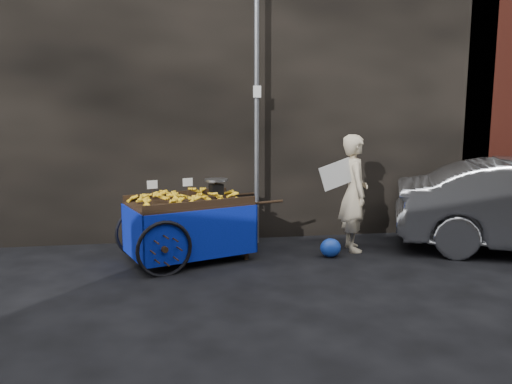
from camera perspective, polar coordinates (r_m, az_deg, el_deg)
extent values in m
plane|color=black|center=(6.84, -0.73, -8.62)|extent=(80.00, 80.00, 0.00)
cube|color=black|center=(9.07, -9.57, 11.56)|extent=(11.00, 2.00, 5.00)
cube|color=#591E14|center=(11.11, 26.88, 10.22)|extent=(3.00, 2.00, 5.00)
cylinder|color=slate|center=(7.85, 0.07, 8.47)|extent=(0.08, 0.08, 4.00)
cube|color=white|center=(7.81, 0.13, 11.40)|extent=(0.12, 0.02, 0.18)
cube|color=black|center=(7.09, -7.70, -1.39)|extent=(1.85, 1.49, 0.06)
cube|color=black|center=(7.51, -9.02, -0.30)|extent=(1.52, 0.59, 0.10)
cube|color=black|center=(6.64, -6.23, -1.44)|extent=(1.52, 0.59, 0.10)
cube|color=black|center=(7.10, -1.15, -4.61)|extent=(0.06, 0.06, 0.80)
cube|color=black|center=(7.80, -3.91, -3.40)|extent=(0.06, 0.06, 0.80)
cylinder|color=black|center=(7.18, 1.32, -1.18)|extent=(0.48, 0.21, 0.04)
cylinder|color=black|center=(7.87, -1.63, -0.29)|extent=(0.48, 0.21, 0.04)
torus|color=black|center=(6.51, -10.42, -6.46)|extent=(0.72, 0.30, 0.75)
torus|color=black|center=(7.51, -13.07, -4.47)|extent=(0.72, 0.30, 0.75)
cylinder|color=black|center=(7.01, -11.84, -5.40)|extent=(0.43, 1.07, 0.05)
cube|color=#071F91|center=(6.69, -6.04, -4.95)|extent=(1.55, 0.58, 0.68)
cube|color=#071F91|center=(7.62, -9.05, -3.31)|extent=(1.55, 0.58, 0.68)
cube|color=#071F91|center=(6.91, -13.94, -4.73)|extent=(0.38, 0.99, 0.68)
cube|color=#071F91|center=(7.48, -1.84, -3.44)|extent=(0.38, 0.99, 0.68)
cube|color=black|center=(7.28, -4.57, 0.29)|extent=(0.22, 0.19, 0.16)
cylinder|color=silver|center=(7.26, -4.58, 1.38)|extent=(0.44, 0.44, 0.03)
cube|color=white|center=(6.75, -11.77, 0.84)|extent=(0.14, 0.06, 0.11)
cube|color=white|center=(6.92, -7.81, 1.13)|extent=(0.14, 0.06, 0.11)
imported|color=#C3B191|center=(7.66, 11.13, -0.12)|extent=(0.48, 0.68, 1.76)
cube|color=silver|center=(7.41, 9.25, 2.01)|extent=(0.59, 0.08, 0.50)
ellipsoid|color=blue|center=(7.36, 8.51, -6.33)|extent=(0.30, 0.24, 0.27)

